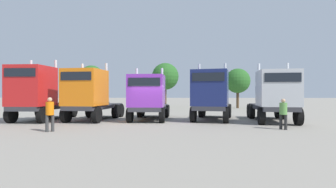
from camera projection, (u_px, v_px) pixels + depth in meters
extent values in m
plane|color=gray|center=(151.00, 123.00, 17.34)|extent=(200.00, 200.00, 0.00)
cube|color=#333338|center=(45.00, 107.00, 19.47)|extent=(2.41, 5.86, 0.30)
cube|color=red|center=(32.00, 86.00, 17.86)|extent=(2.49, 2.64, 2.73)
cube|color=black|center=(20.00, 72.00, 16.56)|extent=(2.10, 0.12, 0.55)
cylinder|color=silver|center=(56.00, 83.00, 19.21)|extent=(0.19, 0.19, 3.33)
cylinder|color=silver|center=(31.00, 83.00, 19.35)|extent=(0.19, 0.19, 3.33)
cylinder|color=#333338|center=(54.00, 103.00, 20.74)|extent=(1.14, 1.14, 0.12)
cylinder|color=black|center=(43.00, 115.00, 17.20)|extent=(0.39, 1.09, 1.07)
cylinder|color=black|center=(11.00, 115.00, 17.37)|extent=(0.39, 1.09, 1.07)
cylinder|color=black|center=(67.00, 112.00, 20.67)|extent=(0.39, 1.09, 1.07)
cylinder|color=black|center=(40.00, 111.00, 20.84)|extent=(0.39, 1.09, 1.07)
cylinder|color=black|center=(73.00, 111.00, 21.77)|extent=(0.39, 1.09, 1.07)
cylinder|color=black|center=(48.00, 111.00, 21.94)|extent=(0.39, 1.09, 1.07)
cube|color=#333338|center=(96.00, 106.00, 19.70)|extent=(2.84, 6.15, 0.30)
cube|color=orange|center=(85.00, 88.00, 18.03)|extent=(2.67, 2.84, 2.49)
cube|color=black|center=(76.00, 76.00, 16.73)|extent=(2.09, 0.27, 0.55)
cylinder|color=silver|center=(106.00, 84.00, 19.32)|extent=(0.20, 0.20, 3.09)
cylinder|color=silver|center=(82.00, 84.00, 19.60)|extent=(0.20, 0.20, 3.09)
cylinder|color=#333338|center=(103.00, 103.00, 20.99)|extent=(1.21, 1.21, 0.12)
cylinder|color=black|center=(97.00, 115.00, 17.28)|extent=(0.47, 1.13, 1.09)
cylinder|color=black|center=(66.00, 115.00, 17.61)|extent=(0.47, 1.13, 1.09)
cylinder|color=black|center=(116.00, 111.00, 20.89)|extent=(0.47, 1.13, 1.09)
cylinder|color=black|center=(90.00, 111.00, 21.22)|extent=(0.47, 1.13, 1.09)
cylinder|color=black|center=(120.00, 110.00, 21.98)|extent=(0.47, 1.13, 1.09)
cylinder|color=black|center=(96.00, 110.00, 22.31)|extent=(0.47, 1.13, 1.09)
cube|color=#333338|center=(151.00, 107.00, 19.98)|extent=(2.37, 6.21, 0.30)
cube|color=purple|center=(147.00, 91.00, 18.04)|extent=(2.46, 2.35, 2.20)
cube|color=black|center=(144.00, 82.00, 16.88)|extent=(2.10, 0.10, 0.55)
cylinder|color=silver|center=(162.00, 87.00, 19.27)|extent=(0.18, 0.18, 2.80)
cylinder|color=silver|center=(137.00, 87.00, 19.40)|extent=(0.18, 0.18, 2.80)
cylinder|color=#333338|center=(153.00, 104.00, 21.33)|extent=(1.13, 1.13, 0.12)
cylinder|color=black|center=(162.00, 115.00, 17.53)|extent=(0.38, 1.02, 1.01)
cylinder|color=black|center=(130.00, 115.00, 17.68)|extent=(0.38, 1.02, 1.01)
cylinder|color=black|center=(166.00, 111.00, 21.38)|extent=(0.38, 1.02, 1.01)
cylinder|color=black|center=(140.00, 111.00, 21.53)|extent=(0.38, 1.02, 1.01)
cylinder|color=black|center=(167.00, 110.00, 22.47)|extent=(0.38, 1.02, 1.01)
cylinder|color=black|center=(142.00, 110.00, 22.63)|extent=(0.38, 1.02, 1.01)
cube|color=#333338|center=(213.00, 107.00, 19.79)|extent=(3.52, 6.36, 0.30)
cube|color=navy|center=(210.00, 88.00, 17.97)|extent=(2.85, 2.74, 2.46)
cube|color=black|center=(208.00, 77.00, 16.87)|extent=(2.05, 0.52, 0.55)
cylinder|color=silver|center=(225.00, 84.00, 18.95)|extent=(0.22, 0.22, 3.06)
cylinder|color=silver|center=(199.00, 84.00, 19.46)|extent=(0.22, 0.22, 3.06)
cylinder|color=#333338|center=(214.00, 103.00, 21.07)|extent=(1.32, 1.32, 0.12)
cylinder|color=black|center=(226.00, 115.00, 17.27)|extent=(0.59, 1.13, 1.08)
cylinder|color=black|center=(193.00, 114.00, 17.87)|extent=(0.59, 1.13, 1.08)
cylinder|color=black|center=(228.00, 111.00, 20.85)|extent=(0.59, 1.13, 1.08)
cylinder|color=black|center=(201.00, 111.00, 21.44)|extent=(0.59, 1.13, 1.08)
cylinder|color=black|center=(229.00, 111.00, 21.91)|extent=(0.59, 1.13, 1.08)
cylinder|color=black|center=(203.00, 110.00, 22.50)|extent=(0.59, 1.13, 1.08)
cube|color=#333338|center=(271.00, 107.00, 18.65)|extent=(2.93, 6.36, 0.30)
cube|color=#B7BABF|center=(278.00, 88.00, 16.75)|extent=(2.66, 2.58, 2.32)
cube|color=black|center=(283.00, 77.00, 15.59)|extent=(2.09, 0.29, 0.55)
cylinder|color=silver|center=(287.00, 84.00, 17.88)|extent=(0.20, 0.20, 2.92)
cylinder|color=silver|center=(259.00, 84.00, 18.19)|extent=(0.20, 0.20, 2.92)
cylinder|color=#333338|center=(267.00, 103.00, 19.98)|extent=(1.22, 1.22, 0.12)
cylinder|color=black|center=(298.00, 116.00, 16.13)|extent=(0.48, 1.14, 1.11)
cylinder|color=black|center=(261.00, 116.00, 16.48)|extent=(0.48, 1.14, 1.11)
cylinder|color=black|center=(282.00, 112.00, 19.92)|extent=(0.48, 1.14, 1.11)
cylinder|color=black|center=(252.00, 112.00, 20.28)|extent=(0.48, 1.14, 1.11)
cylinder|color=black|center=(278.00, 111.00, 21.01)|extent=(0.48, 1.14, 1.11)
cylinder|color=black|center=(250.00, 111.00, 21.36)|extent=(0.48, 1.14, 1.11)
cylinder|color=#383838|center=(53.00, 123.00, 13.53)|extent=(0.23, 0.23, 0.86)
cylinder|color=#383838|center=(47.00, 124.00, 13.35)|extent=(0.23, 0.23, 0.86)
cylinder|color=orange|center=(50.00, 108.00, 13.44)|extent=(0.56, 0.56, 0.68)
sphere|color=tan|center=(50.00, 100.00, 13.44)|extent=(0.23, 0.23, 0.23)
cylinder|color=#282828|center=(281.00, 122.00, 14.38)|extent=(0.23, 0.23, 0.82)
cylinder|color=#282828|center=(286.00, 122.00, 14.15)|extent=(0.23, 0.23, 0.82)
cylinder|color=#5A9646|center=(283.00, 109.00, 14.26)|extent=(0.56, 0.56, 0.65)
sphere|color=tan|center=(283.00, 101.00, 14.26)|extent=(0.22, 0.22, 0.22)
cylinder|color=#4C3823|center=(92.00, 97.00, 36.21)|extent=(0.36, 0.36, 2.90)
sphere|color=#286023|center=(92.00, 77.00, 36.20)|extent=(3.33, 3.33, 3.33)
cylinder|color=#4C3823|center=(165.00, 97.00, 37.46)|extent=(0.36, 0.36, 2.90)
sphere|color=#286023|center=(165.00, 76.00, 37.46)|extent=(3.87, 3.87, 3.87)
cylinder|color=#4C3823|center=(238.00, 99.00, 35.02)|extent=(0.36, 0.36, 2.36)
sphere|color=#286023|center=(238.00, 81.00, 35.02)|extent=(3.33, 3.33, 3.33)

